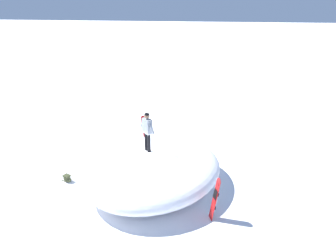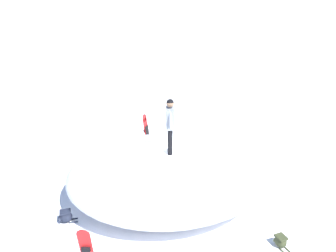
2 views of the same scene
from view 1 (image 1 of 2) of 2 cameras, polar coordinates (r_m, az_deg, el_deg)
name	(u,v)px [view 1 (image 1 of 2)]	position (r m, az deg, el deg)	size (l,w,h in m)	color
ground	(160,188)	(12.62, -1.57, -12.04)	(240.00, 240.00, 0.00)	white
snow_mound	(153,169)	(12.35, -3.01, -8.38)	(6.07, 5.26, 1.64)	white
snowboarder_standing	(147,129)	(11.59, -4.10, -0.51)	(0.78, 0.77, 1.67)	black
snowboard_primary_upright	(215,198)	(10.72, 9.21, -13.78)	(0.35, 0.37, 1.69)	red
snowboard_secondary_upright	(145,130)	(15.92, -4.52, -0.80)	(0.53, 0.55, 1.63)	red
backpack_near	(67,178)	(13.66, -19.16, -9.65)	(0.55, 0.40, 0.32)	#383D23
backpack_far	(187,152)	(15.02, 3.77, -5.06)	(0.48, 0.58, 0.37)	#1E2333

